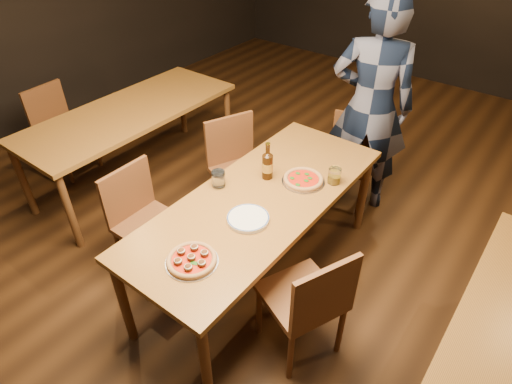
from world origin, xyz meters
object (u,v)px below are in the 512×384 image
Objects in this scene: pizza_meatball at (192,259)px; pizza_margherita at (303,179)px; table_main at (261,205)px; chair_main_sw at (241,173)px; chair_main_e at (301,295)px; chair_end at (348,162)px; chair_main_nw at (150,225)px; amber_glass at (334,176)px; plate_stack at (248,219)px; beer_bottle at (267,166)px; table_left at (130,117)px; chair_nbr_left at (64,130)px; diner at (371,107)px; water_glass at (219,179)px.

pizza_margherita is (0.08, 1.01, -0.00)m from pizza_meatball.
table_main is 2.16× the size of chair_main_sw.
pizza_margherita is (-0.41, 0.62, 0.31)m from chair_main_e.
pizza_meatball is at bearing -106.13° from chair_end.
chair_main_nw is at bearing 159.23° from pizza_meatball.
amber_glass is at bearing 35.57° from pizza_margherita.
plate_stack is at bearing -76.11° from chair_main_e.
chair_main_nw is 0.93m from beer_bottle.
amber_glass is at bearing 55.42° from table_main.
amber_glass is at bearing -88.26° from chair_end.
pizza_meatball is at bearing -29.60° from table_left.
table_left is 2.24× the size of chair_main_nw.
table_main is 1.23m from chair_end.
chair_nbr_left is at bearing 127.01° from chair_main_sw.
table_left is 2.01m from amber_glass.
beer_bottle reaches higher than plate_stack.
pizza_margherita is at bearing -144.43° from amber_glass.
table_main is at bearing -112.52° from pizza_margherita.
chair_end is 2.86× the size of pizza_meatball.
diner is at bearing -142.78° from chair_main_e.
chair_main_sw reaches higher than pizza_margherita.
pizza_meatball reaches higher than table_left.
table_main is 7.69× the size of plate_stack.
chair_main_e is 0.85m from amber_glass.
water_glass is 0.79m from amber_glass.
chair_main_nw is 7.85× the size of water_glass.
chair_end is at bearing 74.51° from water_glass.
table_left is 1.19m from chair_main_sw.
chair_nbr_left reaches higher than chair_end.
chair_end is 2.85× the size of pizza_margherita.
chair_nbr_left is at bearing -174.99° from beer_bottle.
pizza_margherita is at bearing -101.14° from chair_end.
chair_nbr_left is at bearing -72.92° from chair_main_e.
chair_main_nw is at bearing -131.84° from beer_bottle.
table_left is 6.81× the size of pizza_meatball.
plate_stack is at bearing -75.83° from chair_main_nw.
amber_glass is (0.96, 0.86, 0.36)m from chair_main_nw.
chair_main_nw is 0.48× the size of diner.
chair_main_e is 3.51× the size of plate_stack.
amber_glass is at bearing 3.87° from table_left.
pizza_meatball reaches higher than table_main.
chair_end is (0.05, 1.20, -0.26)m from table_main.
chair_main_nw is 1.20m from chair_main_e.
table_left is 7.42× the size of beer_bottle.
amber_glass is at bearing 71.67° from plate_stack.
diner reaches higher than chair_main_nw.
pizza_margherita is 0.58m from water_glass.
diner reaches higher than water_glass.
table_left is 18.29× the size of amber_glass.
chair_end is at bearing 87.45° from table_main.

